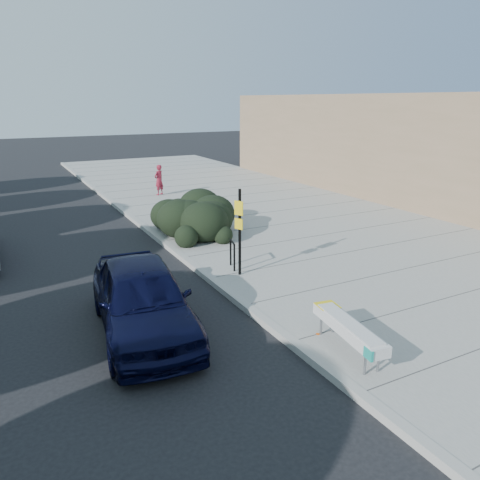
% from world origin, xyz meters
% --- Properties ---
extents(ground, '(120.00, 120.00, 0.00)m').
position_xyz_m(ground, '(0.00, 0.00, 0.00)').
color(ground, black).
rests_on(ground, ground).
extents(sidewalk_near, '(11.20, 50.00, 0.15)m').
position_xyz_m(sidewalk_near, '(5.60, 5.00, 0.07)').
color(sidewalk_near, gray).
rests_on(sidewalk_near, ground).
extents(curb_near, '(0.22, 50.00, 0.17)m').
position_xyz_m(curb_near, '(0.00, 5.00, 0.08)').
color(curb_near, '#9E9E99').
rests_on(curb_near, ground).
extents(bench, '(0.74, 2.13, 0.63)m').
position_xyz_m(bench, '(0.68, -2.83, 0.65)').
color(bench, gray).
rests_on(bench, sidewalk_near).
extents(bike_rack, '(0.19, 0.55, 0.83)m').
position_xyz_m(bike_rack, '(0.86, 2.43, 0.65)').
color(bike_rack, black).
rests_on(bike_rack, sidewalk_near).
extents(sign_post, '(0.15, 0.26, 2.44)m').
position_xyz_m(sign_post, '(0.79, 1.86, 1.54)').
color(sign_post, black).
rests_on(sign_post, sidewalk_near).
extents(hedge, '(3.47, 5.01, 1.71)m').
position_xyz_m(hedge, '(1.50, 7.00, 1.00)').
color(hedge, black).
rests_on(hedge, sidewalk_near).
extents(sedan_navy, '(2.40, 4.84, 1.59)m').
position_xyz_m(sedan_navy, '(-2.50, 0.10, 0.79)').
color(sedan_navy, black).
rests_on(sedan_navy, ground).
extents(pedestrian, '(0.68, 0.61, 1.55)m').
position_xyz_m(pedestrian, '(2.55, 13.99, 0.93)').
color(pedestrian, maroon).
rests_on(pedestrian, sidewalk_near).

